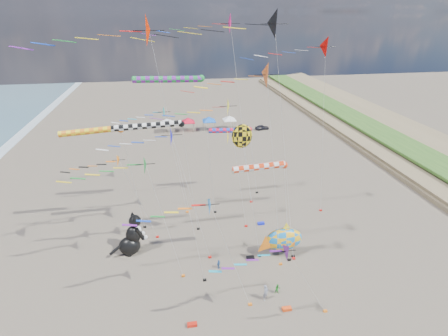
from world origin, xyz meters
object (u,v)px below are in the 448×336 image
object	(u,v)px
child_blue	(219,264)
parked_car	(262,127)
cat_inflatable	(131,234)
person_adult	(266,292)
child_green	(278,289)
fish_inflatable	(283,239)

from	to	relation	value
child_blue	parked_car	size ratio (longest dim) A/B	0.32
cat_inflatable	person_adult	xyz separation A→B (m)	(13.58, -9.98, -1.70)
child_blue	child_green	bearing A→B (deg)	-88.66
cat_inflatable	person_adult	bearing A→B (deg)	-55.71
person_adult	fish_inflatable	bearing A→B (deg)	17.74
cat_inflatable	child_blue	bearing A→B (deg)	-44.63
cat_inflatable	child_blue	xyz separation A→B (m)	(9.69, -4.57, -2.04)
fish_inflatable	child_green	bearing A→B (deg)	-112.82
cat_inflatable	person_adult	world-z (taller)	cat_inflatable
fish_inflatable	child_green	size ratio (longest dim) A/B	5.29
fish_inflatable	parked_car	world-z (taller)	fish_inflatable
cat_inflatable	fish_inflatable	xyz separation A→B (m)	(17.49, -3.53, -0.37)
fish_inflatable	person_adult	size ratio (longest dim) A/B	3.34
parked_car	person_adult	bearing A→B (deg)	158.17
person_adult	parked_car	size ratio (longest dim) A/B	0.52
cat_inflatable	fish_inflatable	distance (m)	17.84
parked_car	cat_inflatable	bearing A→B (deg)	140.48
child_green	child_blue	bearing A→B (deg)	135.32
cat_inflatable	child_green	xyz separation A→B (m)	(15.02, -9.39, -2.03)
child_green	child_blue	xyz separation A→B (m)	(-5.33, 4.82, -0.01)
fish_inflatable	person_adult	bearing A→B (deg)	-121.18
cat_inflatable	fish_inflatable	world-z (taller)	cat_inflatable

